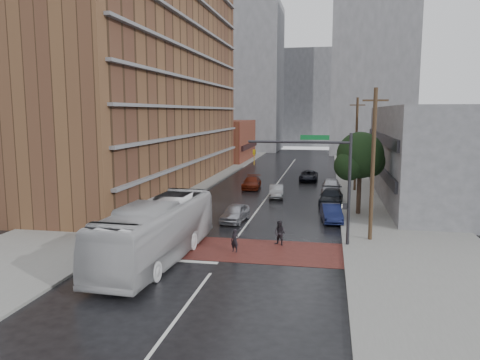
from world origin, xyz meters
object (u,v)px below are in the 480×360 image
Objects in this scene: car_travel_a at (235,213)px; car_travel_b at (276,191)px; car_parked_far at (331,186)px; transit_bus at (157,231)px; pedestrian_b at (280,233)px; car_parked_near at (331,213)px; pedestrian_a at (235,241)px; car_parked_mid at (331,197)px; suv_travel at (309,176)px; car_travel_c at (252,183)px.

car_travel_b is (1.99, 10.96, -0.05)m from car_travel_a.
car_travel_b is at bearing -148.56° from car_parked_far.
transit_bus is at bearing -98.02° from car_travel_a.
transit_bus is 26.32m from car_parked_far.
car_parked_near is (3.25, 7.34, -0.12)m from pedestrian_b.
pedestrian_a is at bearing -118.52° from pedestrian_b.
pedestrian_a is 18.84m from car_travel_b.
car_parked_near is 0.86× the size of car_parked_far.
transit_bus reaches higher than car_parked_mid.
pedestrian_a reaches higher than suv_travel.
car_travel_c is 9.14m from suv_travel.
pedestrian_b is 0.39× the size of car_parked_near.
pedestrian_b reaches higher than car_travel_c.
suv_travel is 0.97× the size of car_parked_far.
car_travel_b is 0.81× the size of car_parked_far.
car_travel_b is 12.26m from suv_travel.
transit_bus is at bearing -95.03° from car_travel_c.
pedestrian_b is 20.27m from car_parked_far.
car_parked_mid is (5.39, -2.83, 0.09)m from car_travel_b.
pedestrian_b is 22.60m from car_travel_c.
transit_bus is 20.90m from car_parked_mid.
pedestrian_b is at bearing -99.68° from car_parked_mid.
transit_bus is at bearing -108.24° from car_travel_b.
car_travel_a is (-4.12, 5.89, -0.11)m from pedestrian_b.
suv_travel is (7.13, 33.20, -1.09)m from transit_bus.
car_travel_c is (-3.33, 5.07, 0.03)m from car_travel_b.
car_parked_mid is (7.37, 8.13, 0.04)m from car_travel_a.
transit_bus reaches higher than pedestrian_b.
car_travel_a is 15.93m from car_parked_far.
car_parked_mid is at bearing -78.62° from suv_travel.
car_parked_far is (2.71, -8.81, 0.17)m from suv_travel.
car_parked_mid is at bearing 64.13° from transit_bus.
car_travel_a is 0.98× the size of car_parked_near.
car_parked_near is at bearing -86.62° from car_parked_mid.
car_travel_c reaches higher than car_travel_b.
car_parked_far is at bearing 67.95° from car_travel_a.
car_parked_mid is 1.05× the size of car_parked_far.
transit_bus is 2.71× the size of car_travel_c.
car_travel_b is 6.07m from car_travel_c.
car_travel_a is at bearing 121.01° from pedestrian_a.
pedestrian_a is at bearing -94.72° from suv_travel.
car_travel_a reaches higher than car_parked_near.
car_parked_mid reaches higher than pedestrian_a.
transit_bus is 8.70× the size of pedestrian_a.
transit_bus is at bearing -114.77° from car_parked_mid.
car_parked_near is at bearing 52.24° from transit_bus.
car_travel_c is at bearing 114.36° from car_parked_near.
car_travel_a is 0.84× the size of car_parked_far.
car_travel_c is at bearing 141.19° from car_parked_mid.
suv_travel is at bearing 46.36° from car_travel_c.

